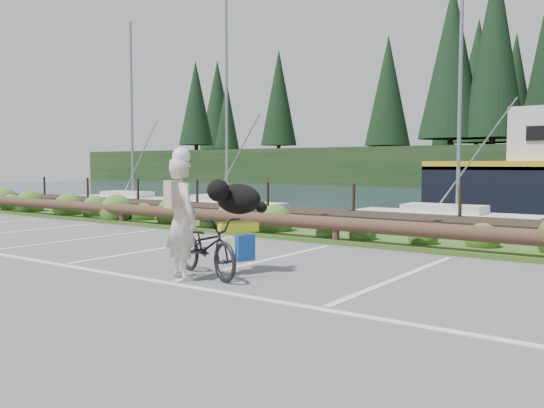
{
  "coord_description": "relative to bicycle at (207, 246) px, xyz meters",
  "views": [
    {
      "loc": [
        6.08,
        -6.27,
        1.75
      ],
      "look_at": [
        0.7,
        1.25,
        1.1
      ],
      "focal_mm": 38.0,
      "sensor_mm": 36.0,
      "label": 1
    }
  ],
  "objects": [
    {
      "name": "dog",
      "position": [
        0.2,
        0.54,
        0.72
      ],
      "size": [
        0.68,
        0.94,
        0.49
      ],
      "primitive_type": "ellipsoid",
      "rotation": [
        0.0,
        0.0,
        1.22
      ],
      "color": "black",
      "rests_on": "bicycle"
    },
    {
      "name": "ground",
      "position": [
        -0.09,
        -0.35,
        -0.47
      ],
      "size": [
        72.0,
        72.0,
        0.0
      ],
      "primitive_type": "plane",
      "color": "#555558"
    },
    {
      "name": "log_rail",
      "position": [
        -0.09,
        4.25,
        -0.47
      ],
      "size": [
        32.0,
        0.3,
        0.6
      ],
      "primitive_type": null,
      "color": "#443021",
      "rests_on": "ground"
    },
    {
      "name": "vegetation_strip",
      "position": [
        -0.09,
        4.95,
        -0.42
      ],
      "size": [
        34.0,
        1.6,
        0.1
      ],
      "primitive_type": "cube",
      "color": "#3D5B21",
      "rests_on": "ground"
    },
    {
      "name": "cyclist",
      "position": [
        -0.14,
        -0.39,
        0.45
      ],
      "size": [
        0.78,
        0.65,
        1.84
      ],
      "primitive_type": "imported",
      "rotation": [
        0.0,
        0.0,
        2.79
      ],
      "color": "beige",
      "rests_on": "ground"
    },
    {
      "name": "bicycle",
      "position": [
        0.0,
        0.0,
        0.0
      ],
      "size": [
        1.89,
        1.2,
        0.94
      ],
      "primitive_type": "imported",
      "rotation": [
        0.0,
        0.0,
        1.22
      ],
      "color": "black",
      "rests_on": "ground"
    }
  ]
}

